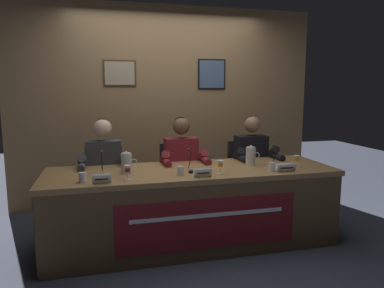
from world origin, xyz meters
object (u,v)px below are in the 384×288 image
at_px(panelist_center, 183,164).
at_px(juice_glass_right, 296,159).
at_px(nameplate_center, 203,173).
at_px(nameplate_left, 102,179).
at_px(water_cup_left, 82,178).
at_px(nameplate_right, 286,168).
at_px(chair_left, 105,189).
at_px(conference_table, 195,196).
at_px(panelist_right, 254,160).
at_px(water_cup_center, 180,172).
at_px(microphone_center, 191,164).
at_px(chair_right, 246,180).
at_px(juice_glass_center, 220,165).
at_px(water_cup_right, 272,167).
at_px(panelist_left, 104,168).
at_px(chair_center, 179,184).
at_px(microphone_left, 102,167).
at_px(microphone_right, 277,159).
at_px(water_pitcher_left_side, 127,163).
at_px(water_pitcher_right_side, 251,156).
at_px(juice_glass_left, 128,170).

relative_size(panelist_center, juice_glass_right, 9.96).
relative_size(nameplate_center, juice_glass_right, 1.31).
xyz_separation_m(nameplate_left, water_cup_left, (-0.16, 0.07, -0.00)).
bearing_deg(nameplate_right, chair_left, 150.63).
height_order(chair_left, panelist_center, panelist_center).
xyz_separation_m(conference_table, panelist_right, (0.84, 0.53, 0.21)).
bearing_deg(water_cup_center, nameplate_center, -28.72).
xyz_separation_m(microphone_center, juice_glass_right, (1.07, -0.08, 0.01)).
relative_size(panelist_center, chair_right, 1.36).
relative_size(juice_glass_center, juice_glass_right, 1.00).
distance_m(conference_table, nameplate_center, 0.36).
height_order(chair_right, water_cup_right, chair_right).
distance_m(microphone_center, juice_glass_right, 1.07).
xyz_separation_m(panelist_center, microphone_center, (-0.04, -0.53, 0.11)).
height_order(panelist_left, chair_right, panelist_left).
bearing_deg(panelist_left, panelist_center, 0.00).
bearing_deg(panelist_right, microphone_center, -148.91).
bearing_deg(juice_glass_center, panelist_left, 147.25).
xyz_separation_m(nameplate_center, panelist_right, (0.82, 0.76, -0.08)).
xyz_separation_m(conference_table, chair_center, (-0.00, 0.73, -0.07)).
xyz_separation_m(chair_left, water_cup_center, (0.67, -0.86, 0.35)).
height_order(microphone_left, microphone_right, same).
xyz_separation_m(juice_glass_center, water_pitcher_left_side, (-0.84, 0.24, 0.01)).
height_order(juice_glass_center, microphone_right, microphone_right).
bearing_deg(water_cup_center, chair_center, 78.92).
distance_m(chair_left, panelist_center, 0.91).
relative_size(chair_center, water_pitcher_left_side, 4.32).
relative_size(panelist_center, water_cup_center, 14.53).
xyz_separation_m(chair_right, water_cup_right, (-0.12, -0.90, 0.35)).
relative_size(panelist_left, water_cup_center, 14.53).
relative_size(microphone_center, microphone_right, 1.00).
height_order(panelist_center, water_cup_center, panelist_center).
distance_m(nameplate_center, juice_glass_center, 0.21).
height_order(water_cup_left, chair_center, chair_center).
xyz_separation_m(nameplate_left, microphone_center, (0.82, 0.23, 0.03)).
bearing_deg(microphone_left, panelist_center, 28.18).
bearing_deg(water_cup_center, panelist_right, 33.11).
bearing_deg(juice_glass_center, water_cup_left, -179.20).
xyz_separation_m(panelist_left, water_pitcher_left_side, (0.21, -0.43, 0.13)).
relative_size(conference_table, chair_center, 3.10).
bearing_deg(juice_glass_right, juice_glass_center, -175.69).
height_order(microphone_left, water_cup_right, microphone_left).
bearing_deg(nameplate_center, water_cup_left, 176.31).
bearing_deg(water_pitcher_right_side, panelist_right, 62.07).
distance_m(conference_table, chair_left, 1.12).
bearing_deg(water_cup_left, microphone_left, 54.97).
relative_size(panelist_right, juice_glass_right, 9.96).
relative_size(chair_left, juice_glass_center, 7.32).
relative_size(panelist_left, nameplate_center, 7.63).
xyz_separation_m(juice_glass_left, microphone_center, (0.60, 0.15, -0.01)).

